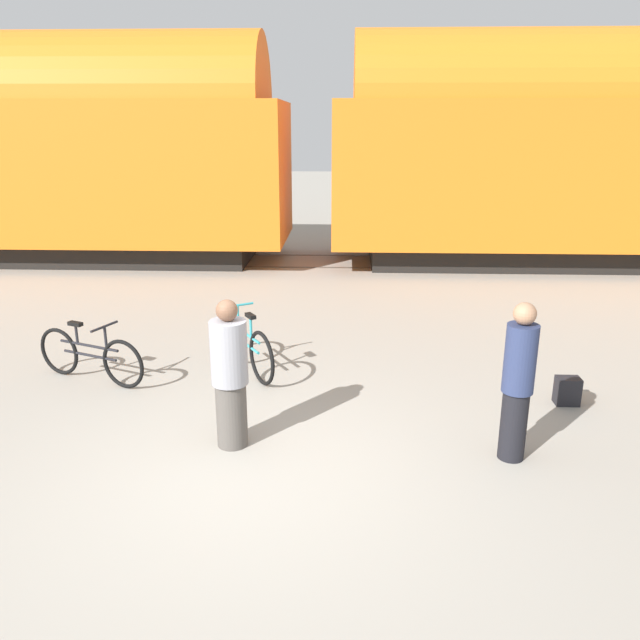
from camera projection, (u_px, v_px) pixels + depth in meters
name	position (u px, v px, depth m)	size (l,w,h in m)	color
ground_plane	(253.00, 474.00, 6.05)	(80.00, 80.00, 0.00)	gray
freight_train	(309.00, 147.00, 14.56)	(49.81, 3.20, 5.26)	black
rail_near	(308.00, 267.00, 14.70)	(61.81, 0.07, 0.01)	#4C4238
rail_far	(311.00, 255.00, 16.06)	(61.81, 0.07, 0.01)	#4C4238
bicycle_teal	(246.00, 345.00, 8.43)	(0.94, 1.46, 0.89)	black
bicycle_black	(90.00, 356.00, 8.13)	(1.64, 0.71, 0.81)	black
person_in_navy	(518.00, 382.00, 6.10)	(0.31, 0.31, 1.64)	black
person_in_grey	(230.00, 376.00, 6.37)	(0.38, 0.38, 1.59)	#514C47
backpack	(567.00, 391.00, 7.51)	(0.28, 0.20, 0.34)	black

